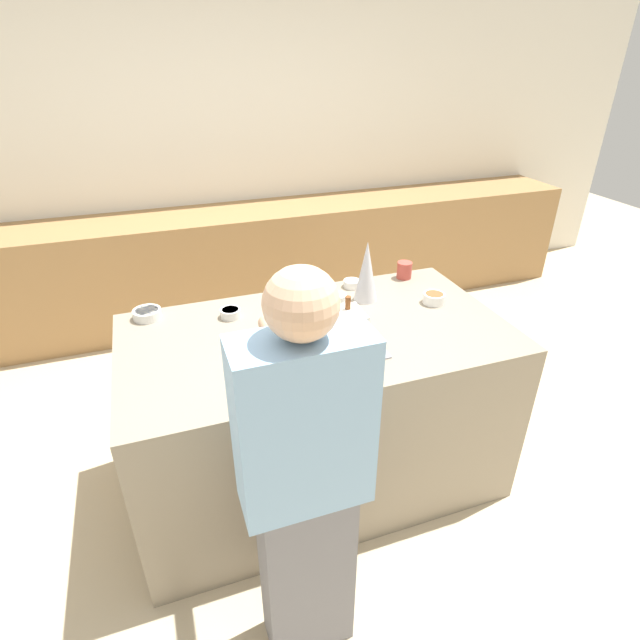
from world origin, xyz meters
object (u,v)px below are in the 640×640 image
at_px(candy_bowl_near_tray_right, 434,298).
at_px(cookbook, 289,299).
at_px(gingerbread_house, 338,331).
at_px(candy_bowl_far_right, 348,310).
at_px(candy_bowl_far_left, 231,313).
at_px(baking_tray, 337,350).
at_px(candy_bowl_front_corner, 147,314).
at_px(mug, 404,270).
at_px(person, 305,484).
at_px(decorative_tree, 366,271).
at_px(candy_bowl_center_rear, 352,283).
at_px(candy_bowl_behind_tray, 338,298).

relative_size(candy_bowl_near_tray_right, cookbook, 0.48).
bearing_deg(gingerbread_house, candy_bowl_far_right, 59.80).
bearing_deg(candy_bowl_far_left, gingerbread_house, -50.36).
bearing_deg(baking_tray, gingerbread_house, 23.71).
distance_m(candy_bowl_far_right, candy_bowl_front_corner, 0.98).
relative_size(mug, person, 0.06).
bearing_deg(baking_tray, cookbook, 96.64).
distance_m(baking_tray, mug, 0.87).
xyz_separation_m(decorative_tree, candy_bowl_center_rear, (-0.01, 0.17, -0.14)).
distance_m(baking_tray, candy_bowl_behind_tray, 0.45).
bearing_deg(candy_bowl_far_right, cookbook, 135.36).
distance_m(decorative_tree, candy_bowl_center_rear, 0.22).
distance_m(gingerbread_house, candy_bowl_center_rear, 0.66).
bearing_deg(candy_bowl_center_rear, candy_bowl_far_right, -115.65).
distance_m(decorative_tree, candy_bowl_behind_tray, 0.20).
distance_m(candy_bowl_behind_tray, candy_bowl_far_right, 0.12).
relative_size(candy_bowl_far_left, candy_bowl_front_corner, 0.74).
bearing_deg(cookbook, decorative_tree, -17.38).
distance_m(baking_tray, decorative_tree, 0.55).
height_order(candy_bowl_behind_tray, candy_bowl_front_corner, candy_bowl_behind_tray).
xyz_separation_m(candy_bowl_behind_tray, cookbook, (-0.23, 0.12, -0.02)).
xyz_separation_m(candy_bowl_behind_tray, candy_bowl_far_right, (0.01, -0.12, -0.01)).
relative_size(candy_bowl_near_tray_right, candy_bowl_front_corner, 0.82).
bearing_deg(candy_bowl_behind_tray, mug, 20.46).
height_order(baking_tray, candy_bowl_behind_tray, candy_bowl_behind_tray).
bearing_deg(decorative_tree, candy_bowl_behind_tray, 178.58).
relative_size(gingerbread_house, cookbook, 1.01).
relative_size(candy_bowl_far_left, person, 0.06).
height_order(gingerbread_house, cookbook, gingerbread_house).
bearing_deg(baking_tray, candy_bowl_far_left, 129.61).
height_order(gingerbread_house, candy_bowl_far_left, gingerbread_house).
distance_m(decorative_tree, candy_bowl_far_left, 0.71).
height_order(candy_bowl_far_left, person, person).
height_order(cookbook, person, person).
distance_m(candy_bowl_far_right, cookbook, 0.33).
height_order(candy_bowl_far_right, mug, mug).
bearing_deg(person, cookbook, 76.13).
height_order(candy_bowl_near_tray_right, mug, mug).
bearing_deg(cookbook, baking_tray, -83.36).
xyz_separation_m(candy_bowl_near_tray_right, candy_bowl_center_rear, (-0.32, 0.32, -0.01)).
bearing_deg(candy_bowl_near_tray_right, mug, 89.33).
relative_size(decorative_tree, candy_bowl_far_left, 3.21).
relative_size(candy_bowl_far_right, cookbook, 0.46).
relative_size(gingerbread_house, candy_bowl_far_left, 2.37).
bearing_deg(decorative_tree, gingerbread_house, -127.35).
bearing_deg(candy_bowl_far_right, person, -119.97).
xyz_separation_m(candy_bowl_behind_tray, person, (-0.51, -1.02, -0.11)).
relative_size(candy_bowl_far_right, person, 0.07).
distance_m(candy_bowl_far_left, candy_bowl_front_corner, 0.40).
distance_m(candy_bowl_behind_tray, candy_bowl_near_tray_right, 0.50).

